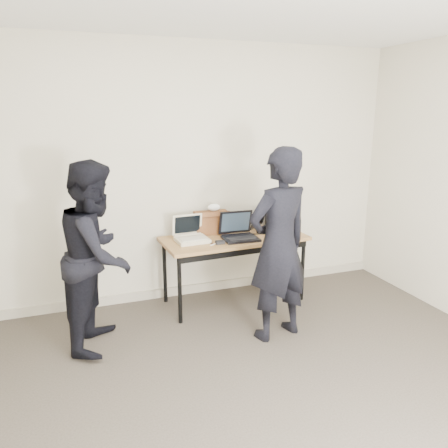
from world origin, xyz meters
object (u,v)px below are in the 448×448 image
laptop_right (268,225)px  person_typist (279,246)px  laptop_beige (191,236)px  laptop_center (239,233)px  person_observer (97,255)px  leather_satchel (211,222)px  desk (235,243)px  equipment_box (281,221)px

laptop_right → person_typist: person_typist is taller
laptop_beige → laptop_center: bearing=-12.9°
person_observer → laptop_center: bearing=-57.1°
laptop_beige → person_observer: size_ratio=0.21×
laptop_center → person_observer: size_ratio=0.22×
laptop_beige → leather_satchel: bearing=30.8°
laptop_beige → laptop_center: laptop_center is taller
laptop_beige → laptop_right: size_ratio=0.71×
laptop_right → person_observer: person_observer is taller
desk → laptop_right: laptop_right is taller
laptop_right → person_observer: bearing=152.5°
laptop_center → equipment_box: (0.60, 0.24, 0.02)m
desk → equipment_box: 0.67m
desk → person_observer: person_observer is taller
desk → laptop_beige: laptop_beige is taller
desk → laptop_right: size_ratio=3.25×
person_observer → leather_satchel: bearing=-43.9°
equipment_box → person_typist: size_ratio=0.16×
person_typist → desk: bearing=-96.8°
leather_satchel → person_typist: (0.28, -1.04, 0.01)m
desk → laptop_right: (0.45, 0.14, 0.12)m
desk → person_observer: 1.47m
laptop_beige → person_observer: person_observer is taller
person_observer → laptop_right: bearing=-54.6°
desk → laptop_beige: size_ratio=4.60×
laptop_right → desk: bearing=154.0°
laptop_beige → laptop_right: laptop_beige is taller
laptop_beige → equipment_box: 1.10m
laptop_beige → person_observer: 1.04m
person_observer → person_typist: bearing=-86.3°
desk → person_observer: (-1.41, -0.40, 0.15)m
person_typist → person_observer: person_typist is taller
person_typist → laptop_beige: bearing=-70.2°
laptop_beige → person_typist: 1.02m
leather_satchel → equipment_box: bearing=-0.5°
laptop_right → person_typist: bearing=-153.8°
leather_satchel → equipment_box: size_ratio=1.31×
laptop_right → equipment_box: bearing=-28.7°
laptop_right → person_observer: size_ratio=0.29×
leather_satchel → equipment_box: 0.81m
laptop_center → leather_satchel: bearing=129.0°
person_typist → person_observer: (-1.51, 0.42, -0.05)m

